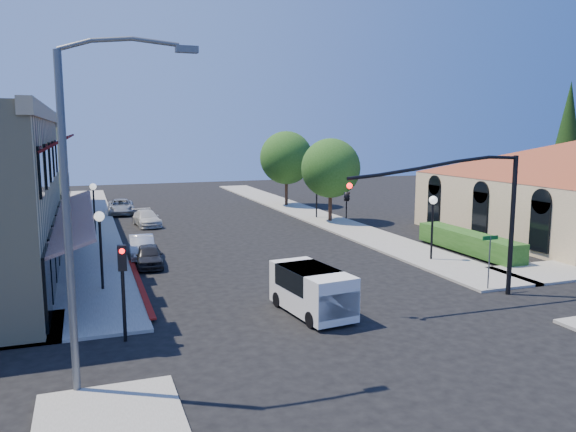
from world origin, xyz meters
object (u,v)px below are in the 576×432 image
object	(u,v)px
lamppost_left_near	(100,230)
parked_car_d	(121,207)
lamppost_left_far	(93,196)
parked_car_c	(147,218)
street_name_sign	(490,254)
lamppost_right_near	(433,211)
parked_car_b	(142,247)
parked_car_a	(149,256)
conifer_far	(567,139)
lamppost_right_far	(317,185)
street_tree_b	(286,158)
secondary_signal	(123,275)
signal_mast_arm	(472,203)
street_tree_a	(331,168)
white_van	(312,288)
cobra_streetlight	(80,199)

from	to	relation	value
lamppost_left_near	parked_car_d	bearing A→B (deg)	84.53
lamppost_left_far	parked_car_d	size ratio (longest dim) A/B	0.78
lamppost_left_near	parked_car_c	world-z (taller)	lamppost_left_near
street_name_sign	parked_car_d	distance (m)	32.82
parked_car_d	lamppost_right_near	bearing A→B (deg)	-55.86
lamppost_right_near	parked_car_b	world-z (taller)	lamppost_right_near
lamppost_right_near	parked_car_a	size ratio (longest dim) A/B	1.07
conifer_far	lamppost_left_near	world-z (taller)	conifer_far
parked_car_a	lamppost_right_far	bearing A→B (deg)	43.37
street_tree_b	secondary_signal	bearing A→B (deg)	-118.77
secondary_signal	lamppost_left_near	distance (m)	6.63
secondary_signal	street_name_sign	xyz separation A→B (m)	(15.50, 0.79, -0.62)
secondary_signal	parked_car_a	xyz separation A→B (m)	(1.95, 10.59, -1.75)
signal_mast_arm	secondary_signal	bearing A→B (deg)	-179.63
signal_mast_arm	parked_car_c	xyz separation A→B (m)	(-10.66, 23.50, -3.51)
parked_car_a	parked_car_c	distance (m)	13.06
street_tree_b	signal_mast_arm	distance (m)	30.65
street_tree_a	secondary_signal	xyz separation A→B (m)	(-16.80, -20.59, -1.88)
lamppost_left_far	parked_car_d	xyz separation A→B (m)	(2.30, 10.00, -2.10)
parked_car_b	parked_car_d	world-z (taller)	parked_car_d
parked_car_a	parked_car_d	xyz separation A→B (m)	(-0.15, 20.00, 0.06)
conifer_far	secondary_signal	bearing A→B (deg)	-155.25
street_name_sign	parked_car_c	distance (m)	25.93
lamppost_right_far	parked_car_a	xyz separation A→B (m)	(-14.55, -12.00, -2.17)
parked_car_a	white_van	bearing A→B (deg)	-59.42
secondary_signal	lamppost_right_far	size ratio (longest dim) A/B	0.93
parked_car_d	parked_car_c	bearing A→B (deg)	-76.04
street_tree_b	signal_mast_arm	world-z (taller)	street_tree_b
conifer_far	lamppost_right_far	world-z (taller)	conifer_far
lamppost_left_far	lamppost_right_near	world-z (taller)	same
street_name_sign	street_tree_a	bearing A→B (deg)	86.24
lamppost_left_near	signal_mast_arm	bearing A→B (deg)	-24.37
lamppost_right_near	lamppost_right_far	bearing A→B (deg)	90.00
street_name_sign	parked_car_b	bearing A→B (deg)	138.68
secondary_signal	parked_car_b	distance (m)	13.08
lamppost_left_near	parked_car_c	distance (m)	17.53
conifer_far	parked_car_a	world-z (taller)	conifer_far
cobra_streetlight	lamppost_right_near	world-z (taller)	cobra_streetlight
street_tree_b	lamppost_right_far	distance (m)	8.21
signal_mast_arm	street_name_sign	distance (m)	2.98
signal_mast_arm	parked_car_d	distance (m)	32.98
lamppost_left_far	parked_car_c	world-z (taller)	lamppost_left_far
lamppost_left_near	parked_car_c	xyz separation A→B (m)	(3.70, 17.00, -2.16)
conifer_far	parked_car_d	world-z (taller)	conifer_far
conifer_far	parked_car_a	distance (m)	35.06
white_van	parked_car_a	xyz separation A→B (m)	(-5.06, 10.04, -0.46)
street_name_sign	conifer_far	bearing A→B (deg)	37.62
white_van	parked_car_c	size ratio (longest dim) A/B	1.05
lamppost_right_near	parked_car_c	size ratio (longest dim) A/B	0.90
white_van	parked_car_a	bearing A→B (deg)	116.72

